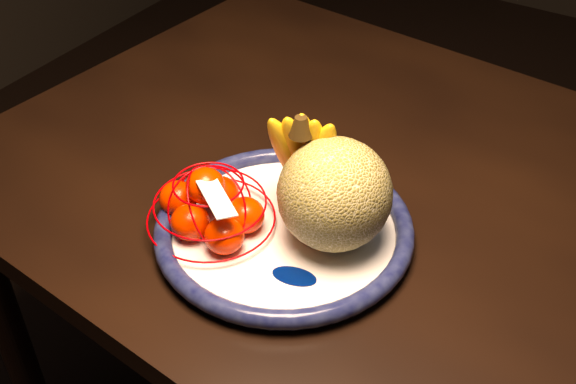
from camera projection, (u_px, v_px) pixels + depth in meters
The scene contains 6 objects.
dining_table at pixel (445, 257), 1.03m from camera, with size 1.51×1.00×0.71m.
fruit_bowl at pixel (284, 229), 0.95m from camera, with size 0.34×0.34×0.03m.
cantaloupe at pixel (335, 194), 0.89m from camera, with size 0.14×0.14×0.14m, color olive.
banana_bunch at pixel (304, 151), 0.93m from camera, with size 0.11×0.11×0.17m.
mandarin_bag at pixel (210, 208), 0.94m from camera, with size 0.22×0.22×0.11m.
price_tag at pixel (217, 198), 0.88m from camera, with size 0.07×0.03×0.00m, color white.
Camera 1 is at (0.09, -0.83, 1.36)m, focal length 45.00 mm.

